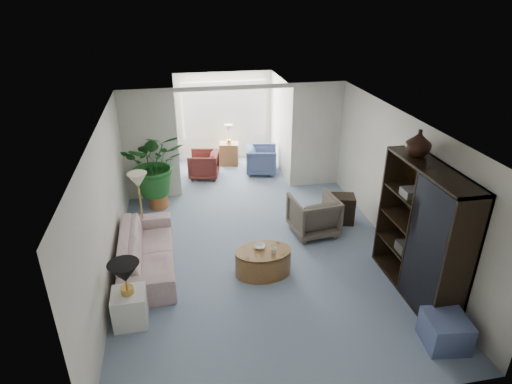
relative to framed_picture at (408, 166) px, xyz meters
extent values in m
plane|color=#8CA3B9|center=(-2.46, 0.10, -1.70)|extent=(6.00, 6.00, 0.00)
plane|color=#8CA3B9|center=(-2.46, 4.20, -1.70)|extent=(2.60, 2.60, 0.00)
cube|color=silver|center=(-4.36, 3.10, -0.45)|extent=(1.20, 0.12, 2.50)
cube|color=silver|center=(-0.56, 3.10, -0.45)|extent=(1.20, 0.12, 2.50)
cube|color=silver|center=(-2.46, 3.10, 0.75)|extent=(2.60, 0.12, 0.10)
cube|color=white|center=(-2.46, 5.28, -0.30)|extent=(2.20, 0.02, 1.50)
cube|color=white|center=(-2.46, 5.25, -0.30)|extent=(2.20, 0.02, 1.50)
cube|color=beige|center=(0.00, 0.00, 0.00)|extent=(0.04, 0.50, 0.40)
imported|color=beige|center=(-4.43, 0.34, -1.37)|extent=(0.93, 2.27, 0.66)
cube|color=white|center=(-4.63, -1.01, -1.44)|extent=(0.48, 0.48, 0.52)
cone|color=black|center=(-4.63, -1.01, -0.83)|extent=(0.44, 0.44, 0.30)
cone|color=#F6F0C3|center=(-4.53, 1.28, -0.45)|extent=(0.36, 0.36, 0.28)
cylinder|color=olive|center=(-2.51, -0.21, -1.47)|extent=(1.15, 1.15, 0.45)
imported|color=silver|center=(-2.56, -0.11, -1.23)|extent=(0.24, 0.24, 0.05)
imported|color=silver|center=(-2.36, -0.31, -1.20)|extent=(0.13, 0.13, 0.10)
imported|color=#5F564B|center=(-1.27, 0.92, -1.31)|extent=(0.93, 0.95, 0.79)
cube|color=black|center=(-0.57, 1.22, -1.40)|extent=(0.57, 0.50, 0.59)
cube|color=black|center=(-0.23, -1.07, -0.64)|extent=(0.51, 1.90, 2.11)
imported|color=black|center=(-0.23, -0.57, 0.61)|extent=(0.38, 0.38, 0.40)
cube|color=slate|center=(-0.42, -2.24, -1.48)|extent=(0.61, 0.61, 0.44)
cylinder|color=#AE6332|center=(-4.27, 2.62, -1.54)|extent=(0.40, 0.40, 0.32)
imported|color=#1F5D20|center=(-4.27, 2.62, -0.67)|extent=(1.29, 1.11, 1.43)
imported|color=slate|center=(-1.66, 4.07, -1.35)|extent=(0.91, 0.89, 0.70)
imported|color=maroon|center=(-3.16, 4.07, -1.37)|extent=(0.87, 0.85, 0.67)
cube|color=olive|center=(-2.41, 4.82, -1.40)|extent=(0.56, 0.48, 0.60)
cube|color=#5D5A58|center=(-0.28, -0.70, -0.16)|extent=(0.30, 0.26, 0.16)
cube|color=#312F2C|center=(-0.28, -0.82, -1.06)|extent=(0.30, 0.26, 0.16)
cube|color=#44423F|center=(-0.28, -1.31, -0.61)|extent=(0.30, 0.26, 0.16)
cube|color=#272522|center=(-0.28, -1.62, -1.06)|extent=(0.30, 0.26, 0.16)
cube|color=#2A2620|center=(-0.28, -1.45, -0.16)|extent=(0.30, 0.26, 0.16)
camera|label=1|loc=(-3.77, -6.11, 2.75)|focal=30.28mm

